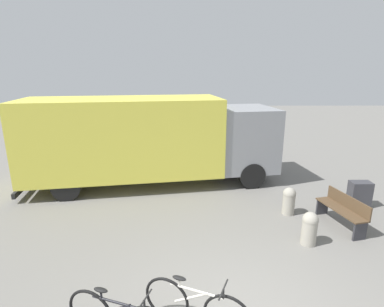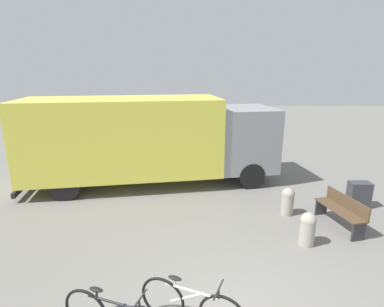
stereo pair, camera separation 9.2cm
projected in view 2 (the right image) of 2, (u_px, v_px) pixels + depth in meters
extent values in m
cube|color=#EAE04C|center=(125.00, 136.00, 9.85)|extent=(6.55, 3.31, 2.49)
cube|color=gray|center=(244.00, 138.00, 10.52)|extent=(2.27, 2.53, 2.11)
cube|color=black|center=(28.00, 183.00, 9.76)|extent=(0.45, 2.21, 0.16)
cylinder|color=black|center=(235.00, 158.00, 11.76)|extent=(0.89, 0.41, 0.86)
cylinder|color=black|center=(252.00, 176.00, 9.84)|extent=(0.89, 0.41, 0.86)
cylinder|color=black|center=(80.00, 165.00, 10.89)|extent=(0.89, 0.41, 0.86)
cylinder|color=black|center=(67.00, 186.00, 8.97)|extent=(0.89, 0.41, 0.86)
cube|color=brown|center=(341.00, 210.00, 7.35)|extent=(0.72, 1.49, 0.04)
cube|color=brown|center=(348.00, 203.00, 7.34)|extent=(0.36, 1.41, 0.36)
cube|color=#2D2D33|center=(360.00, 232.00, 6.78)|extent=(0.34, 0.13, 0.44)
cube|color=#2D2D33|center=(323.00, 207.00, 8.04)|extent=(0.34, 0.13, 0.44)
cylinder|color=black|center=(114.00, 302.00, 4.15)|extent=(0.79, 0.30, 0.04)
cylinder|color=black|center=(98.00, 294.00, 4.21)|extent=(0.03, 0.03, 0.12)
ellipsoid|color=black|center=(97.00, 289.00, 4.19)|extent=(0.24, 0.16, 0.05)
cylinder|color=black|center=(140.00, 305.00, 4.00)|extent=(0.03, 0.03, 0.16)
cylinder|color=black|center=(140.00, 300.00, 3.97)|extent=(0.17, 0.42, 0.02)
torus|color=black|center=(164.00, 298.00, 4.62)|extent=(0.70, 0.32, 0.74)
cylinder|color=silver|center=(193.00, 291.00, 4.36)|extent=(0.77, 0.34, 0.04)
cylinder|color=silver|center=(188.00, 297.00, 4.42)|extent=(0.52, 0.24, 0.34)
cylinder|color=silver|center=(176.00, 283.00, 4.44)|extent=(0.03, 0.03, 0.12)
ellipsoid|color=black|center=(176.00, 278.00, 4.42)|extent=(0.24, 0.17, 0.05)
cylinder|color=black|center=(220.00, 294.00, 4.19)|extent=(0.03, 0.03, 0.16)
cylinder|color=black|center=(220.00, 289.00, 4.17)|extent=(0.19, 0.42, 0.02)
cylinder|color=#9E998C|center=(308.00, 233.00, 6.63)|extent=(0.33, 0.33, 0.59)
sphere|color=#9E998C|center=(310.00, 220.00, 6.55)|extent=(0.35, 0.35, 0.35)
cylinder|color=#9E998C|center=(289.00, 204.00, 8.05)|extent=(0.32, 0.32, 0.58)
sphere|color=#9E998C|center=(290.00, 194.00, 7.97)|extent=(0.34, 0.34, 0.34)
cube|color=#38383D|center=(360.00, 195.00, 8.46)|extent=(0.57, 0.35, 0.74)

